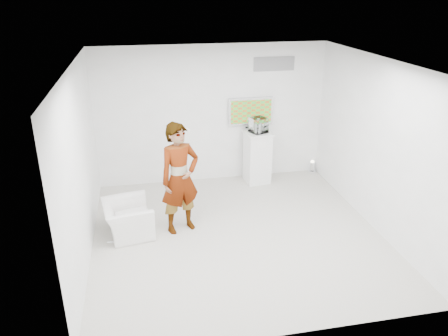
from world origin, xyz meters
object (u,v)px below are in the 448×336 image
Objects in this scene: person at (180,178)px; floor_uplight at (312,167)px; tv at (251,111)px; pedestal at (257,157)px; armchair at (128,219)px.

person is 3.93m from floor_uplight.
tv is at bearing 176.06° from floor_uplight.
pedestal is at bearing -171.87° from floor_uplight.
pedestal is (2.83, 1.75, 0.28)m from armchair.
floor_uplight is (3.29, 1.97, -0.85)m from person.
armchair is 3.34m from pedestal.
tv is at bearing -62.00° from armchair.
tv is 3.64m from armchair.
floor_uplight is at bearing 9.34° from person.
armchair is at bearing 157.01° from person.
person is at bearing -130.84° from tv.
pedestal reaches higher than floor_uplight.
tv is 0.50× the size of person.
person is at bearing -149.08° from floor_uplight.
pedestal is 1.48m from floor_uplight.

